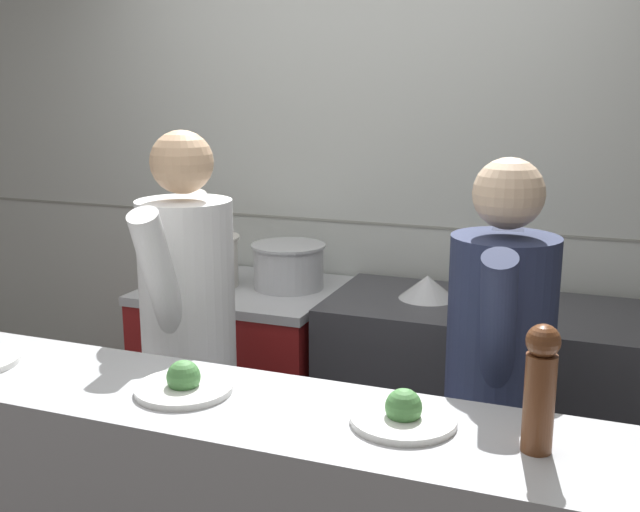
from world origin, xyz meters
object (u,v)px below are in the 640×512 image
object	(u,v)px
sauce_pot	(289,265)
plated_dish_dessert	(403,415)
mixing_bowl_steel	(427,287)
chef_head_cook	(189,336)
oven_range	(245,376)
chef_sous	(498,387)
plated_dish_appetiser	(184,384)
pepper_mill	(540,386)
stock_pot	(203,260)

from	to	relation	value
sauce_pot	plated_dish_dessert	world-z (taller)	sauce_pot
mixing_bowl_steel	plated_dish_dessert	world-z (taller)	plated_dish_dessert
plated_dish_dessert	chef_head_cook	bearing A→B (deg)	149.67
oven_range	chef_sous	world-z (taller)	chef_sous
sauce_pot	plated_dish_dessert	bearing A→B (deg)	-56.84
plated_dish_appetiser	chef_head_cook	xyz separation A→B (m)	(-0.32, 0.57, -0.09)
mixing_bowl_steel	plated_dish_appetiser	distance (m)	1.41
oven_range	chef_head_cook	bearing A→B (deg)	-77.59
pepper_mill	plated_dish_appetiser	bearing A→B (deg)	179.56
plated_dish_dessert	chef_head_cook	world-z (taller)	chef_head_cook
oven_range	sauce_pot	distance (m)	0.59
sauce_pot	plated_dish_appetiser	xyz separation A→B (m)	(0.29, -1.40, 0.01)
oven_range	plated_dish_dessert	distance (m)	1.80
chef_head_cook	pepper_mill	bearing A→B (deg)	-32.51
pepper_mill	chef_head_cook	world-z (taller)	chef_head_cook
mixing_bowl_steel	plated_dish_appetiser	world-z (taller)	plated_dish_appetiser
plated_dish_appetiser	chef_sous	bearing A→B (deg)	36.41
mixing_bowl_steel	chef_sous	xyz separation A→B (m)	(0.40, -0.79, -0.08)
sauce_pot	pepper_mill	distance (m)	1.86
stock_pot	sauce_pot	distance (m)	0.40
mixing_bowl_steel	chef_head_cook	distance (m)	1.05
pepper_mill	chef_head_cook	size ratio (longest dim) A/B	0.18
chef_head_cook	chef_sous	bearing A→B (deg)	-7.99
plated_dish_dessert	chef_head_cook	size ratio (longest dim) A/B	0.16
stock_pot	mixing_bowl_steel	distance (m)	1.04
plated_dish_appetiser	pepper_mill	distance (m)	0.93
plated_dish_dessert	mixing_bowl_steel	bearing A→B (deg)	100.39
pepper_mill	sauce_pot	bearing A→B (deg)	130.88
mixing_bowl_steel	pepper_mill	bearing A→B (deg)	-67.59
pepper_mill	chef_head_cook	bearing A→B (deg)	155.23
mixing_bowl_steel	chef_sous	bearing A→B (deg)	-63.00
stock_pot	chef_sous	distance (m)	1.62
pepper_mill	chef_sous	world-z (taller)	chef_sous
oven_range	pepper_mill	world-z (taller)	pepper_mill
plated_dish_dessert	pepper_mill	xyz separation A→B (m)	(0.32, -0.03, 0.14)
sauce_pot	chef_sous	bearing A→B (deg)	-38.24
plated_dish_dessert	chef_head_cook	distance (m)	1.08
oven_range	stock_pot	xyz separation A→B (m)	(-0.18, -0.05, 0.56)
sauce_pot	plated_dish_appetiser	world-z (taller)	sauce_pot
stock_pot	pepper_mill	distance (m)	2.06
pepper_mill	plated_dish_dessert	bearing A→B (deg)	174.25
chef_head_cook	stock_pot	bearing A→B (deg)	108.15
oven_range	pepper_mill	distance (m)	2.07
plated_dish_dessert	pepper_mill	size ratio (longest dim) A/B	0.88
chef_sous	plated_dish_appetiser	bearing A→B (deg)	-147.85
plated_dish_dessert	pepper_mill	distance (m)	0.35
plated_dish_appetiser	pepper_mill	bearing A→B (deg)	-0.44
stock_pot	chef_sous	world-z (taller)	chef_sous
sauce_pot	chef_head_cook	bearing A→B (deg)	-92.33
sauce_pot	mixing_bowl_steel	world-z (taller)	sauce_pot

